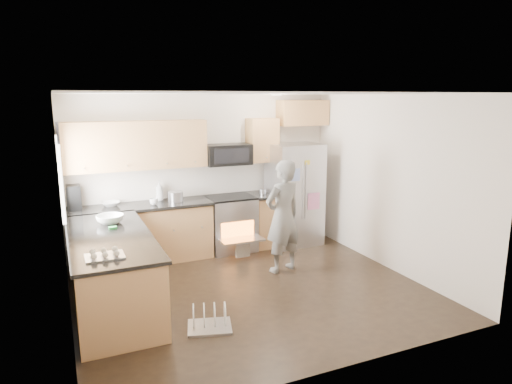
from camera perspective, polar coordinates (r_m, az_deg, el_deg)
name	(u,v)px	position (r m, az deg, el deg)	size (l,w,h in m)	color
ground	(251,290)	(6.29, -0.61, -12.19)	(4.50, 4.50, 0.00)	black
room_shell	(248,168)	(5.81, -1.05, 3.07)	(4.54, 4.04, 2.62)	silver
back_cabinet_run	(174,199)	(7.40, -10.21, -0.81)	(4.45, 0.64, 2.50)	tan
peninsula	(112,271)	(5.94, -17.57, -9.42)	(0.96, 2.36, 1.04)	tan
stove_range	(231,211)	(7.68, -3.20, -2.38)	(0.76, 0.97, 1.79)	#B7B7BC
refrigerator	(294,194)	(7.99, 4.82, -0.31)	(0.88, 0.71, 1.77)	#B7B7BC
person	(283,216)	(6.71, 3.39, -3.07)	(0.61, 0.40, 1.68)	gray
dish_rack	(209,322)	(5.35, -5.83, -15.82)	(0.58, 0.51, 0.30)	#B7B7BC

